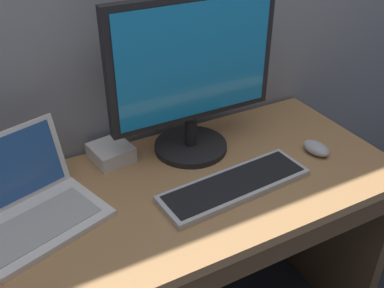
# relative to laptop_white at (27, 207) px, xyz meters

# --- Properties ---
(desk) EXTENTS (1.42, 0.62, 0.79)m
(desk) POSITION_rel_laptop_white_xyz_m (0.41, -0.07, -0.29)
(desk) COLOR #A87A4C
(desk) RESTS_ON ground
(laptop_white) EXTENTS (0.42, 0.37, 0.22)m
(laptop_white) POSITION_rel_laptop_white_xyz_m (0.00, 0.00, 0.00)
(laptop_white) COLOR white
(laptop_white) RESTS_ON desk
(external_monitor) EXTENTS (0.55, 0.25, 0.52)m
(external_monitor) POSITION_rel_laptop_white_xyz_m (0.56, 0.09, 0.23)
(external_monitor) COLOR black
(external_monitor) RESTS_ON desk
(wired_keyboard) EXTENTS (0.48, 0.18, 0.02)m
(wired_keyboard) POSITION_rel_laptop_white_xyz_m (0.57, -0.15, -0.04)
(wired_keyboard) COLOR #BCBCC1
(wired_keyboard) RESTS_ON desk
(computer_mouse) EXTENTS (0.07, 0.11, 0.04)m
(computer_mouse) POSITION_rel_laptop_white_xyz_m (0.92, -0.11, -0.03)
(computer_mouse) COLOR #B7B7BC
(computer_mouse) RESTS_ON desk
(external_drive_box) EXTENTS (0.14, 0.14, 0.05)m
(external_drive_box) POSITION_rel_laptop_white_xyz_m (0.30, 0.18, -0.02)
(external_drive_box) COLOR silver
(external_drive_box) RESTS_ON desk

